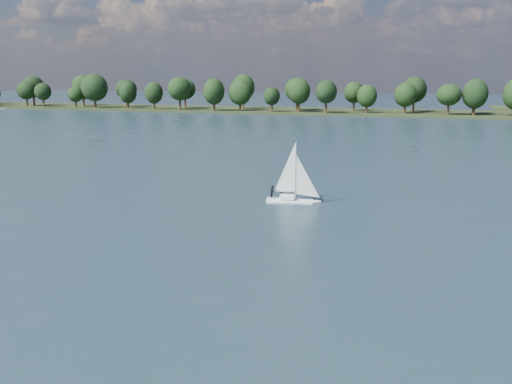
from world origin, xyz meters
TOP-DOWN VIEW (x-y plane):
  - ground at (0.00, 100.00)m, footprint 700.00×700.00m
  - far_shore at (0.00, 212.00)m, footprint 660.00×40.00m
  - sailboat at (8.44, 43.22)m, footprint 6.39×2.84m
  - pontoon at (-161.96, 190.42)m, footprint 4.31×2.73m
  - treeline at (-9.04, 208.35)m, footprint 562.86×74.11m

SIDE VIEW (x-z plane):
  - ground at x=0.00m, z-range 0.00..0.00m
  - far_shore at x=0.00m, z-range -0.75..0.75m
  - pontoon at x=-161.96m, z-range -0.25..0.25m
  - sailboat at x=8.44m, z-range -1.79..6.34m
  - treeline at x=-9.04m, z-range -1.08..17.17m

